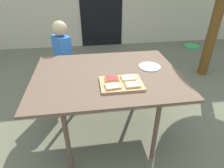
{
  "coord_description": "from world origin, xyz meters",
  "views": [
    {
      "loc": [
        -0.17,
        -1.5,
        1.52
      ],
      "look_at": [
        0.05,
        0.0,
        0.61
      ],
      "focal_mm": 30.71,
      "sensor_mm": 36.0,
      "label": 1
    }
  ],
  "objects_px": {
    "dining_table": "(107,80)",
    "pizza_slice_far_left": "(112,79)",
    "plate_white_right": "(149,67)",
    "cutting_board": "(121,84)",
    "garden_hose_coil": "(192,46)",
    "pizza_slice_near_left": "(113,86)",
    "child_left": "(64,57)",
    "pizza_slice_near_right": "(133,85)",
    "pizza_slice_far_right": "(128,78)"
  },
  "relations": [
    {
      "from": "cutting_board",
      "to": "pizza_slice_near_right",
      "type": "height_order",
      "value": "pizza_slice_near_right"
    },
    {
      "from": "pizza_slice_near_right",
      "to": "plate_white_right",
      "type": "relative_size",
      "value": 0.58
    },
    {
      "from": "pizza_slice_far_right",
      "to": "pizza_slice_near_right",
      "type": "bearing_deg",
      "value": -84.59
    },
    {
      "from": "pizza_slice_near_left",
      "to": "pizza_slice_far_left",
      "type": "bearing_deg",
      "value": 84.51
    },
    {
      "from": "pizza_slice_near_right",
      "to": "pizza_slice_far_left",
      "type": "xyz_separation_m",
      "value": [
        -0.15,
        0.12,
        0.0
      ]
    },
    {
      "from": "pizza_slice_far_right",
      "to": "pizza_slice_far_left",
      "type": "height_order",
      "value": "same"
    },
    {
      "from": "cutting_board",
      "to": "child_left",
      "type": "xyz_separation_m",
      "value": [
        -0.54,
        0.94,
        -0.14
      ]
    },
    {
      "from": "pizza_slice_near_right",
      "to": "pizza_slice_near_left",
      "type": "relative_size",
      "value": 0.93
    },
    {
      "from": "plate_white_right",
      "to": "garden_hose_coil",
      "type": "distance_m",
      "value": 2.99
    },
    {
      "from": "plate_white_right",
      "to": "pizza_slice_near_left",
      "type": "bearing_deg",
      "value": -140.4
    },
    {
      "from": "cutting_board",
      "to": "pizza_slice_near_left",
      "type": "distance_m",
      "value": 0.1
    },
    {
      "from": "pizza_slice_near_left",
      "to": "dining_table",
      "type": "bearing_deg",
      "value": 93.49
    },
    {
      "from": "pizza_slice_far_right",
      "to": "dining_table",
      "type": "bearing_deg",
      "value": 138.65
    },
    {
      "from": "pizza_slice_near_left",
      "to": "garden_hose_coil",
      "type": "height_order",
      "value": "pizza_slice_near_left"
    },
    {
      "from": "pizza_slice_far_left",
      "to": "child_left",
      "type": "distance_m",
      "value": 1.01
    },
    {
      "from": "plate_white_right",
      "to": "garden_hose_coil",
      "type": "height_order",
      "value": "plate_white_right"
    },
    {
      "from": "dining_table",
      "to": "pizza_slice_far_left",
      "type": "bearing_deg",
      "value": -78.9
    },
    {
      "from": "cutting_board",
      "to": "pizza_slice_far_right",
      "type": "height_order",
      "value": "pizza_slice_far_right"
    },
    {
      "from": "plate_white_right",
      "to": "pizza_slice_far_right",
      "type": "bearing_deg",
      "value": -138.67
    },
    {
      "from": "pizza_slice_near_left",
      "to": "plate_white_right",
      "type": "xyz_separation_m",
      "value": [
        0.4,
        0.33,
        -0.02
      ]
    },
    {
      "from": "garden_hose_coil",
      "to": "pizza_slice_far_right",
      "type": "bearing_deg",
      "value": -129.22
    },
    {
      "from": "cutting_board",
      "to": "child_left",
      "type": "distance_m",
      "value": 1.1
    },
    {
      "from": "pizza_slice_far_left",
      "to": "cutting_board",
      "type": "bearing_deg",
      "value": -41.84
    },
    {
      "from": "cutting_board",
      "to": "plate_white_right",
      "type": "distance_m",
      "value": 0.43
    },
    {
      "from": "plate_white_right",
      "to": "garden_hose_coil",
      "type": "bearing_deg",
      "value": 51.89
    },
    {
      "from": "dining_table",
      "to": "pizza_slice_near_right",
      "type": "height_order",
      "value": "pizza_slice_near_right"
    },
    {
      "from": "cutting_board",
      "to": "garden_hose_coil",
      "type": "xyz_separation_m",
      "value": [
        2.12,
        2.57,
        -0.71
      ]
    },
    {
      "from": "child_left",
      "to": "garden_hose_coil",
      "type": "bearing_deg",
      "value": 31.38
    },
    {
      "from": "pizza_slice_near_right",
      "to": "garden_hose_coil",
      "type": "relative_size",
      "value": 0.35
    },
    {
      "from": "pizza_slice_near_right",
      "to": "child_left",
      "type": "relative_size",
      "value": 0.12
    },
    {
      "from": "pizza_slice_far_left",
      "to": "plate_white_right",
      "type": "bearing_deg",
      "value": 28.99
    },
    {
      "from": "dining_table",
      "to": "pizza_slice_near_left",
      "type": "xyz_separation_m",
      "value": [
        0.02,
        -0.25,
        0.08
      ]
    },
    {
      "from": "plate_white_right",
      "to": "cutting_board",
      "type": "bearing_deg",
      "value": -139.53
    },
    {
      "from": "pizza_slice_far_left",
      "to": "pizza_slice_near_left",
      "type": "xyz_separation_m",
      "value": [
        -0.01,
        -0.12,
        0.0
      ]
    },
    {
      "from": "dining_table",
      "to": "garden_hose_coil",
      "type": "height_order",
      "value": "dining_table"
    },
    {
      "from": "cutting_board",
      "to": "pizza_slice_near_right",
      "type": "relative_size",
      "value": 2.88
    },
    {
      "from": "dining_table",
      "to": "garden_hose_coil",
      "type": "xyz_separation_m",
      "value": [
        2.21,
        2.37,
        -0.65
      ]
    },
    {
      "from": "dining_table",
      "to": "child_left",
      "type": "height_order",
      "value": "child_left"
    },
    {
      "from": "pizza_slice_far_right",
      "to": "pizza_slice_near_right",
      "type": "xyz_separation_m",
      "value": [
        0.01,
        -0.11,
        0.0
      ]
    },
    {
      "from": "pizza_slice_far_left",
      "to": "plate_white_right",
      "type": "relative_size",
      "value": 0.59
    },
    {
      "from": "dining_table",
      "to": "plate_white_right",
      "type": "bearing_deg",
      "value": 11.07
    },
    {
      "from": "pizza_slice_far_right",
      "to": "pizza_slice_near_right",
      "type": "height_order",
      "value": "same"
    },
    {
      "from": "pizza_slice_far_right",
      "to": "pizza_slice_near_right",
      "type": "relative_size",
      "value": 1.02
    },
    {
      "from": "cutting_board",
      "to": "dining_table",
      "type": "bearing_deg",
      "value": 115.6
    },
    {
      "from": "child_left",
      "to": "pizza_slice_far_left",
      "type": "bearing_deg",
      "value": -61.74
    },
    {
      "from": "pizza_slice_far_left",
      "to": "pizza_slice_near_right",
      "type": "bearing_deg",
      "value": -38.57
    },
    {
      "from": "cutting_board",
      "to": "child_left",
      "type": "height_order",
      "value": "child_left"
    },
    {
      "from": "plate_white_right",
      "to": "garden_hose_coil",
      "type": "xyz_separation_m",
      "value": [
        1.79,
        2.29,
        -0.71
      ]
    },
    {
      "from": "garden_hose_coil",
      "to": "cutting_board",
      "type": "bearing_deg",
      "value": -129.57
    },
    {
      "from": "dining_table",
      "to": "pizza_slice_near_right",
      "type": "distance_m",
      "value": 0.32
    }
  ]
}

